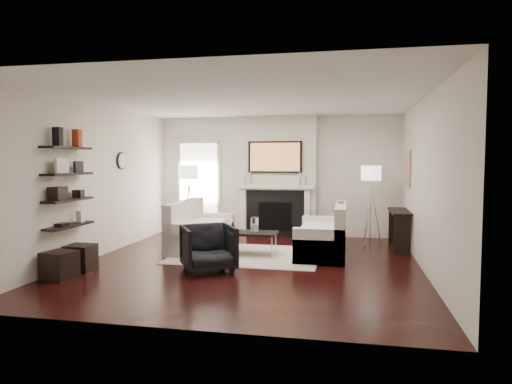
% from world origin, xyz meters
% --- Properties ---
extents(room_envelope, '(6.00, 6.00, 6.00)m').
position_xyz_m(room_envelope, '(0.00, 0.00, 1.35)').
color(room_envelope, black).
rests_on(room_envelope, ground).
extents(chimney_breast, '(1.80, 0.25, 2.70)m').
position_xyz_m(chimney_breast, '(0.00, 2.88, 1.35)').
color(chimney_breast, silver).
rests_on(chimney_breast, floor).
extents(fireplace_surround, '(1.30, 0.02, 1.04)m').
position_xyz_m(fireplace_surround, '(0.00, 2.74, 0.52)').
color(fireplace_surround, black).
rests_on(fireplace_surround, floor).
extents(firebox, '(0.75, 0.02, 0.65)m').
position_xyz_m(firebox, '(0.00, 2.73, 0.45)').
color(firebox, black).
rests_on(firebox, floor).
extents(mantel_pilaster_l, '(0.12, 0.08, 1.10)m').
position_xyz_m(mantel_pilaster_l, '(-0.72, 2.71, 0.55)').
color(mantel_pilaster_l, white).
rests_on(mantel_pilaster_l, floor).
extents(mantel_pilaster_r, '(0.12, 0.08, 1.10)m').
position_xyz_m(mantel_pilaster_r, '(0.72, 2.71, 0.55)').
color(mantel_pilaster_r, white).
rests_on(mantel_pilaster_r, floor).
extents(mantel_shelf, '(1.70, 0.18, 0.07)m').
position_xyz_m(mantel_shelf, '(0.00, 2.69, 1.12)').
color(mantel_shelf, white).
rests_on(mantel_shelf, chimney_breast).
extents(tv_body, '(1.20, 0.06, 0.70)m').
position_xyz_m(tv_body, '(0.00, 2.71, 1.78)').
color(tv_body, black).
rests_on(tv_body, chimney_breast).
extents(tv_screen, '(1.10, 0.00, 0.62)m').
position_xyz_m(tv_screen, '(0.00, 2.68, 1.78)').
color(tv_screen, '#BF723F').
rests_on(tv_screen, tv_body).
extents(candlestick_l_tall, '(0.04, 0.04, 0.30)m').
position_xyz_m(candlestick_l_tall, '(-0.55, 2.70, 1.30)').
color(candlestick_l_tall, silver).
rests_on(candlestick_l_tall, mantel_shelf).
extents(candlestick_l_short, '(0.04, 0.04, 0.24)m').
position_xyz_m(candlestick_l_short, '(-0.68, 2.70, 1.27)').
color(candlestick_l_short, silver).
rests_on(candlestick_l_short, mantel_shelf).
extents(candlestick_r_tall, '(0.04, 0.04, 0.30)m').
position_xyz_m(candlestick_r_tall, '(0.55, 2.70, 1.30)').
color(candlestick_r_tall, silver).
rests_on(candlestick_r_tall, mantel_shelf).
extents(candlestick_r_short, '(0.04, 0.04, 0.24)m').
position_xyz_m(candlestick_r_short, '(0.68, 2.70, 1.27)').
color(candlestick_r_short, silver).
rests_on(candlestick_r_short, mantel_shelf).
extents(hallway_panel, '(0.90, 0.02, 2.10)m').
position_xyz_m(hallway_panel, '(-1.85, 2.98, 1.05)').
color(hallway_panel, white).
rests_on(hallway_panel, floor).
extents(door_trim_l, '(0.06, 0.06, 2.16)m').
position_xyz_m(door_trim_l, '(-2.33, 2.96, 1.05)').
color(door_trim_l, white).
rests_on(door_trim_l, floor).
extents(door_trim_r, '(0.06, 0.06, 2.16)m').
position_xyz_m(door_trim_r, '(-1.37, 2.96, 1.05)').
color(door_trim_r, white).
rests_on(door_trim_r, floor).
extents(door_trim_top, '(1.02, 0.06, 0.06)m').
position_xyz_m(door_trim_top, '(-1.85, 2.96, 2.13)').
color(door_trim_top, white).
rests_on(door_trim_top, wall_back).
extents(rug, '(2.60, 2.00, 0.01)m').
position_xyz_m(rug, '(-0.19, 0.66, 0.01)').
color(rug, '#BFAF9C').
rests_on(rug, floor).
extents(loveseat_left_base, '(0.85, 1.80, 0.42)m').
position_xyz_m(loveseat_left_base, '(-1.17, 1.05, 0.21)').
color(loveseat_left_base, beige).
rests_on(loveseat_left_base, floor).
extents(loveseat_left_back, '(0.18, 1.80, 0.80)m').
position_xyz_m(loveseat_left_back, '(-1.50, 1.05, 0.53)').
color(loveseat_left_back, beige).
rests_on(loveseat_left_back, floor).
extents(loveseat_left_arm_n, '(0.85, 0.18, 0.60)m').
position_xyz_m(loveseat_left_arm_n, '(-1.17, 0.24, 0.30)').
color(loveseat_left_arm_n, beige).
rests_on(loveseat_left_arm_n, floor).
extents(loveseat_left_arm_s, '(0.85, 0.18, 0.60)m').
position_xyz_m(loveseat_left_arm_s, '(-1.17, 1.86, 0.30)').
color(loveseat_left_arm_s, beige).
rests_on(loveseat_left_arm_s, floor).
extents(loveseat_left_cushion, '(0.63, 1.44, 0.10)m').
position_xyz_m(loveseat_left_cushion, '(-1.12, 1.05, 0.47)').
color(loveseat_left_cushion, beige).
rests_on(loveseat_left_cushion, loveseat_left_base).
extents(pillow_left_orange, '(0.10, 0.42, 0.42)m').
position_xyz_m(pillow_left_orange, '(-1.50, 1.35, 0.73)').
color(pillow_left_orange, '#A73314').
rests_on(pillow_left_orange, loveseat_left_cushion).
extents(pillow_left_charcoal, '(0.10, 0.40, 0.40)m').
position_xyz_m(pillow_left_charcoal, '(-1.50, 0.75, 0.72)').
color(pillow_left_charcoal, black).
rests_on(pillow_left_charcoal, loveseat_left_cushion).
extents(loveseat_right_base, '(0.85, 1.80, 0.42)m').
position_xyz_m(loveseat_right_base, '(1.14, 0.97, 0.21)').
color(loveseat_right_base, beige).
rests_on(loveseat_right_base, floor).
extents(loveseat_right_back, '(0.18, 1.80, 0.80)m').
position_xyz_m(loveseat_right_back, '(1.47, 0.97, 0.53)').
color(loveseat_right_back, beige).
rests_on(loveseat_right_back, floor).
extents(loveseat_right_arm_n, '(0.85, 0.18, 0.60)m').
position_xyz_m(loveseat_right_arm_n, '(1.14, 0.16, 0.30)').
color(loveseat_right_arm_n, beige).
rests_on(loveseat_right_arm_n, floor).
extents(loveseat_right_arm_s, '(0.85, 0.18, 0.60)m').
position_xyz_m(loveseat_right_arm_s, '(1.14, 1.78, 0.30)').
color(loveseat_right_arm_s, beige).
rests_on(loveseat_right_arm_s, floor).
extents(loveseat_right_cushion, '(0.63, 1.44, 0.10)m').
position_xyz_m(loveseat_right_cushion, '(1.09, 0.97, 0.47)').
color(loveseat_right_cushion, beige).
rests_on(loveseat_right_cushion, loveseat_right_base).
extents(pillow_right_orange, '(0.10, 0.42, 0.42)m').
position_xyz_m(pillow_right_orange, '(1.47, 1.27, 0.73)').
color(pillow_right_orange, '#A73314').
rests_on(pillow_right_orange, loveseat_right_cushion).
extents(pillow_right_charcoal, '(0.10, 0.40, 0.40)m').
position_xyz_m(pillow_right_charcoal, '(1.47, 0.67, 0.72)').
color(pillow_right_charcoal, black).
rests_on(pillow_right_charcoal, loveseat_right_cushion).
extents(coffee_table, '(1.10, 0.55, 0.04)m').
position_xyz_m(coffee_table, '(-0.20, 0.70, 0.40)').
color(coffee_table, black).
rests_on(coffee_table, floor).
extents(coffee_leg_nw, '(0.02, 0.02, 0.38)m').
position_xyz_m(coffee_leg_nw, '(-0.70, 0.48, 0.19)').
color(coffee_leg_nw, silver).
rests_on(coffee_leg_nw, floor).
extents(coffee_leg_ne, '(0.02, 0.02, 0.38)m').
position_xyz_m(coffee_leg_ne, '(0.30, 0.48, 0.19)').
color(coffee_leg_ne, silver).
rests_on(coffee_leg_ne, floor).
extents(coffee_leg_sw, '(0.02, 0.02, 0.38)m').
position_xyz_m(coffee_leg_sw, '(-0.70, 0.92, 0.19)').
color(coffee_leg_sw, silver).
rests_on(coffee_leg_sw, floor).
extents(coffee_leg_se, '(0.02, 0.02, 0.38)m').
position_xyz_m(coffee_leg_se, '(0.30, 0.92, 0.19)').
color(coffee_leg_se, silver).
rests_on(coffee_leg_se, floor).
extents(hurricane_glass, '(0.14, 0.14, 0.25)m').
position_xyz_m(hurricane_glass, '(-0.05, 0.70, 0.56)').
color(hurricane_glass, white).
rests_on(hurricane_glass, coffee_table).
extents(hurricane_candle, '(0.10, 0.10, 0.15)m').
position_xyz_m(hurricane_candle, '(-0.05, 0.70, 0.50)').
color(hurricane_candle, white).
rests_on(hurricane_candle, coffee_table).
extents(copper_bowl, '(0.32, 0.32, 0.05)m').
position_xyz_m(copper_bowl, '(-0.45, 0.70, 0.45)').
color(copper_bowl, '#B5741E').
rests_on(copper_bowl, coffee_table).
extents(armchair, '(1.02, 1.00, 0.78)m').
position_xyz_m(armchair, '(-0.51, -0.59, 0.39)').
color(armchair, black).
rests_on(armchair, floor).
extents(lamp_left_post, '(0.02, 0.02, 1.20)m').
position_xyz_m(lamp_left_post, '(-1.85, 2.28, 0.60)').
color(lamp_left_post, silver).
rests_on(lamp_left_post, floor).
extents(lamp_left_shade, '(0.40, 0.40, 0.30)m').
position_xyz_m(lamp_left_shade, '(-1.85, 2.28, 1.45)').
color(lamp_left_shade, white).
rests_on(lamp_left_shade, lamp_left_post).
extents(lamp_left_leg_a, '(0.25, 0.02, 1.23)m').
position_xyz_m(lamp_left_leg_a, '(-1.74, 2.28, 0.60)').
color(lamp_left_leg_a, silver).
rests_on(lamp_left_leg_a, floor).
extents(lamp_left_leg_b, '(0.14, 0.22, 1.23)m').
position_xyz_m(lamp_left_leg_b, '(-1.91, 2.38, 0.60)').
color(lamp_left_leg_b, silver).
rests_on(lamp_left_leg_b, floor).
extents(lamp_left_leg_c, '(0.14, 0.22, 1.23)m').
position_xyz_m(lamp_left_leg_c, '(-1.91, 2.19, 0.60)').
color(lamp_left_leg_c, silver).
rests_on(lamp_left_leg_c, floor).
extents(lamp_right_post, '(0.02, 0.02, 1.20)m').
position_xyz_m(lamp_right_post, '(2.05, 2.30, 0.60)').
color(lamp_right_post, silver).
rests_on(lamp_right_post, floor).
extents(lamp_right_shade, '(0.40, 0.40, 0.30)m').
position_xyz_m(lamp_right_shade, '(2.05, 2.30, 1.45)').
color(lamp_right_shade, white).
rests_on(lamp_right_shade, lamp_right_post).
extents(lamp_right_leg_a, '(0.25, 0.02, 1.23)m').
position_xyz_m(lamp_right_leg_a, '(2.16, 2.30, 0.60)').
color(lamp_right_leg_a, silver).
rests_on(lamp_right_leg_a, floor).
extents(lamp_right_leg_b, '(0.14, 0.22, 1.23)m').
position_xyz_m(lamp_right_leg_b, '(2.00, 2.39, 0.60)').
color(lamp_right_leg_b, silver).
rests_on(lamp_right_leg_b, floor).
extents(lamp_right_leg_c, '(0.14, 0.22, 1.23)m').
position_xyz_m(lamp_right_leg_c, '(1.99, 2.20, 0.60)').
color(lamp_right_leg_c, silver).
rests_on(lamp_right_leg_c, floor).
extents(console_top, '(0.35, 1.20, 0.04)m').
position_xyz_m(console_top, '(2.57, 1.82, 0.73)').
color(console_top, black).
rests_on(console_top, floor).
extents(console_leg_n, '(0.30, 0.04, 0.71)m').
position_xyz_m(console_leg_n, '(2.57, 1.27, 0.35)').
color(console_leg_n, black).
rests_on(console_leg_n, floor).
extents(console_leg_s, '(0.30, 0.04, 0.71)m').
position_xyz_m(console_leg_s, '(2.57, 2.37, 0.35)').
color(console_leg_s, black).
rests_on(console_leg_s, floor).
extents(wall_art, '(0.03, 0.70, 0.70)m').
position_xyz_m(wall_art, '(2.73, 2.05, 1.55)').
color(wall_art, tan).
rests_on(wall_art, wall_right).
extents(shelf_bottom, '(0.25, 1.00, 0.03)m').
position_xyz_m(shelf_bottom, '(-2.62, -1.00, 0.70)').
color(shelf_bottom, black).
rests_on(shelf_bottom, wall_left).
extents(shelf_lower, '(0.25, 1.00, 0.04)m').
position_xyz_m(shelf_lower, '(-2.62, -1.00, 1.10)').
color(shelf_lower, black).
rests_on(shelf_lower, wall_left).
extents(shelf_upper, '(0.25, 1.00, 0.04)m').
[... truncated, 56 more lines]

